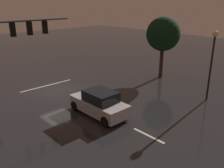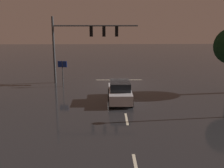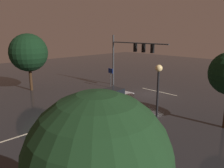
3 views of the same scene
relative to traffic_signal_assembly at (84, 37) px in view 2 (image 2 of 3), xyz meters
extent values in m
plane|color=#232326|center=(-3.60, 0.50, -4.71)|extent=(80.00, 80.00, 0.00)
cylinder|color=#383A3D|center=(3.11, 0.01, -1.32)|extent=(0.22, 0.22, 6.78)
cylinder|color=#383A3D|center=(-1.14, 0.01, 1.15)|extent=(8.51, 0.14, 0.14)
cube|color=black|center=(-0.72, 0.01, 0.58)|extent=(0.32, 0.36, 1.00)
sphere|color=black|center=(-0.72, -0.18, 0.90)|extent=(0.20, 0.20, 0.20)
sphere|color=black|center=(-0.72, -0.18, 0.58)|extent=(0.20, 0.20, 0.20)
sphere|color=#19F24C|center=(-0.72, -0.18, 0.26)|extent=(0.20, 0.20, 0.20)
cube|color=black|center=(-1.99, 0.01, 0.58)|extent=(0.32, 0.36, 1.00)
sphere|color=black|center=(-1.99, -0.18, 0.90)|extent=(0.20, 0.20, 0.20)
sphere|color=black|center=(-1.99, -0.18, 0.58)|extent=(0.20, 0.20, 0.20)
sphere|color=#19F24C|center=(-1.99, -0.18, 0.26)|extent=(0.20, 0.20, 0.20)
cube|color=black|center=(-3.27, 0.01, 0.58)|extent=(0.32, 0.36, 1.00)
sphere|color=black|center=(-3.27, -0.18, 0.90)|extent=(0.20, 0.20, 0.20)
sphere|color=black|center=(-3.27, -0.18, 0.58)|extent=(0.20, 0.20, 0.20)
sphere|color=#19F24C|center=(-3.27, -0.18, 0.26)|extent=(0.20, 0.20, 0.20)
cube|color=beige|center=(-3.60, 4.50, -4.70)|extent=(0.16, 2.20, 0.01)
cube|color=beige|center=(-3.60, 10.50, -4.70)|extent=(0.16, 2.20, 0.01)
cube|color=beige|center=(-3.60, 16.50, -4.70)|extent=(0.16, 2.20, 0.01)
cube|color=beige|center=(-3.60, -1.19, -4.70)|extent=(5.00, 0.16, 0.01)
cube|color=#B7B7BC|center=(-3.32, 6.43, -4.09)|extent=(1.82, 4.31, 0.80)
cube|color=black|center=(-3.32, 6.63, -3.35)|extent=(1.61, 2.11, 0.68)
cylinder|color=black|center=(-2.48, 4.84, -4.37)|extent=(0.22, 0.68, 0.68)
cylinder|color=black|center=(-4.16, 4.83, -4.37)|extent=(0.22, 0.68, 0.68)
cylinder|color=black|center=(-2.49, 8.04, -4.37)|extent=(0.22, 0.68, 0.68)
cylinder|color=black|center=(-4.17, 8.03, -4.37)|extent=(0.22, 0.68, 0.68)
sphere|color=#F9EFC6|center=(-2.67, 4.31, -4.04)|extent=(0.20, 0.20, 0.20)
sphere|color=#F9EFC6|center=(-3.97, 4.31, -4.04)|extent=(0.20, 0.20, 0.20)
cylinder|color=#383A3D|center=(2.07, 1.54, -3.41)|extent=(0.09, 0.09, 2.59)
cube|color=navy|center=(2.07, 1.54, -2.47)|extent=(0.90, 0.17, 0.60)
camera|label=1|loc=(6.19, 17.94, 2.62)|focal=39.00mm
camera|label=2|loc=(-2.26, 28.10, 2.18)|focal=44.15mm
camera|label=3|loc=(-18.68, 21.77, 2.53)|focal=36.23mm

